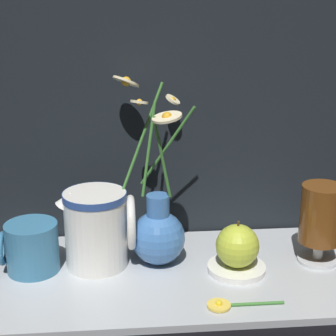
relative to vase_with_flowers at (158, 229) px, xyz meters
name	(u,v)px	position (x,y,z in m)	size (l,w,h in m)	color
ground_plane	(171,278)	(0.02, -0.04, -0.07)	(6.00, 6.00, 0.00)	black
shelf	(171,275)	(0.02, -0.04, -0.07)	(0.65, 0.31, 0.01)	#B2B7BC
vase_with_flowers	(158,229)	(0.00, 0.00, 0.00)	(0.14, 0.16, 0.32)	#3F72B7
yellow_mug	(31,247)	(-0.21, -0.01, -0.02)	(0.10, 0.09, 0.08)	teal
ceramic_pitcher	(98,226)	(-0.10, 0.00, 0.01)	(0.13, 0.11, 0.14)	white
tea_glass	(321,217)	(0.28, -0.02, 0.02)	(0.07, 0.07, 0.14)	silver
saucer_plate	(236,268)	(0.13, -0.04, -0.06)	(0.10, 0.10, 0.01)	white
orange_fruit	(237,246)	(0.13, -0.04, -0.02)	(0.07, 0.07, 0.08)	#B7C638
loose_daisy	(228,305)	(0.09, -0.15, -0.06)	(0.12, 0.04, 0.01)	#3D7A33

